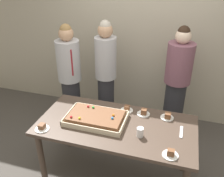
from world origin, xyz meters
The scene contains 14 objects.
ground_plane centered at (0.00, 0.00, 0.00)m, with size 12.00×12.00×0.00m, color #4C4742.
interior_back_panel centered at (0.00, 1.60, 1.50)m, with size 8.00×0.12×3.00m, color #B2A893.
party_table centered at (0.00, 0.00, 0.69)m, with size 1.72×0.85×0.79m.
sheet_cake centered at (-0.23, -0.01, 0.83)m, with size 0.66×0.42×0.11m.
plated_slice_near_left centered at (0.52, 0.27, 0.81)m, with size 0.15×0.15×0.07m.
plated_slice_near_right centered at (0.25, 0.27, 0.81)m, with size 0.15×0.15×0.07m.
plated_slice_far_left centered at (0.61, -0.32, 0.81)m, with size 0.15×0.15×0.07m.
plated_slice_far_right centered at (-0.73, -0.32, 0.81)m, with size 0.15×0.15×0.06m.
plated_slice_center_front centered at (0.05, 0.29, 0.81)m, with size 0.15×0.15×0.07m.
drink_cup_nearest centered at (0.29, -0.13, 0.84)m, with size 0.07×0.07×0.10m, color white.
cake_server_utensil centered at (0.69, 0.06, 0.79)m, with size 0.03×0.20×0.01m, color silver.
person_serving_front centered at (-0.95, 0.83, 0.85)m, with size 0.34×0.34×1.63m.
person_green_shirt_behind centered at (0.57, 1.08, 0.85)m, with size 0.36×0.36×1.65m.
person_striped_tie_right centered at (-0.44, 0.97, 0.89)m, with size 0.31×0.31×1.68m.
Camera 1 is at (0.59, -2.09, 2.39)m, focal length 39.12 mm.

